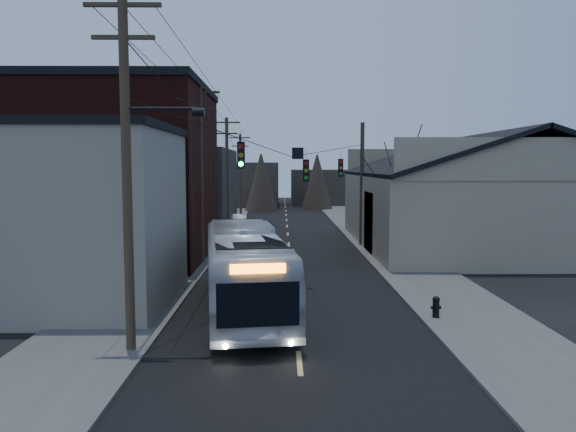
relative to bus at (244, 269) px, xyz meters
name	(u,v)px	position (x,y,z in m)	size (l,w,h in m)	color
ground	(302,392)	(1.92, -7.78, -1.62)	(160.00, 160.00, 0.00)	black
road_surface	(288,237)	(1.92, 22.22, -1.61)	(9.00, 110.00, 0.02)	black
sidewalk_left	(205,237)	(-4.58, 22.22, -1.56)	(4.00, 110.00, 0.12)	#474744
sidewalk_right	(371,236)	(8.42, 22.22, -1.56)	(4.00, 110.00, 0.12)	#474744
building_clapboard	(69,218)	(-7.08, 1.22, 1.88)	(8.00, 8.00, 7.00)	gray
building_brick	(121,175)	(-8.08, 12.22, 3.38)	(10.00, 12.00, 10.00)	black
building_left_far	(179,189)	(-7.58, 28.22, 1.88)	(9.00, 14.00, 7.00)	#322C28
warehouse	(477,208)	(14.92, 17.22, 1.08)	(16.16, 20.60, 7.73)	gray
building_far_left	(242,184)	(-4.08, 57.22, 1.38)	(10.00, 12.00, 6.00)	#322C28
building_far_right	(332,186)	(8.92, 62.22, 0.88)	(12.00, 14.00, 5.00)	#322C28
bare_tree	(399,199)	(8.42, 12.22, 1.98)	(0.40, 0.40, 7.20)	black
utility_lines	(242,175)	(-1.19, 16.36, 3.34)	(11.24, 45.28, 10.50)	#382B1E
bus	(244,269)	(0.00, 0.00, 0.00)	(2.71, 11.60, 3.23)	#B8BDC5
parked_car	(239,222)	(-2.38, 28.06, -0.96)	(1.38, 3.96, 1.31)	#A9AAB1
fire_hydrant	(436,306)	(6.99, -1.40, -1.08)	(0.36, 0.26, 0.77)	black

